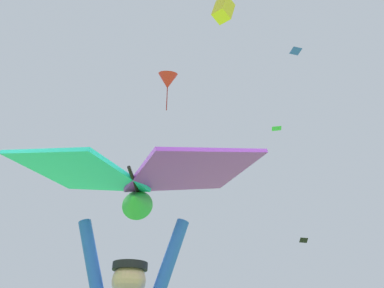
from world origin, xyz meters
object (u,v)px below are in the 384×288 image
held_stunt_kite (135,178)px  distant_kite_blue_mid_right (296,51)px  distant_kite_green_mid_left (277,128)px  distant_kite_red_overhead_distant (168,81)px  distant_kite_black_low_left (304,240)px  distant_kite_yellow_far_center (223,10)px

held_stunt_kite → distant_kite_blue_mid_right: bearing=82.3°
distant_kite_green_mid_left → distant_kite_red_overhead_distant: bearing=-151.4°
held_stunt_kite → distant_kite_black_low_left: 30.25m
distant_kite_green_mid_left → distant_kite_black_low_left: size_ratio=0.95×
held_stunt_kite → distant_kite_yellow_far_center: distant_kite_yellow_far_center is taller
distant_kite_blue_mid_right → distant_kite_red_overhead_distant: 8.49m
distant_kite_green_mid_left → distant_kite_black_low_left: 12.27m
distant_kite_blue_mid_right → distant_kite_red_overhead_distant: size_ratio=0.25×
distant_kite_blue_mid_right → distant_kite_green_mid_left: (-1.92, 1.63, -4.56)m
distant_kite_blue_mid_right → distant_kite_black_low_left: distant_kite_blue_mid_right is taller
held_stunt_kite → distant_kite_black_low_left: (0.70, 29.44, 6.94)m
held_stunt_kite → distant_kite_blue_mid_right: size_ratio=2.50×
distant_kite_black_low_left → distant_kite_blue_mid_right: bearing=-83.5°
distant_kite_green_mid_left → held_stunt_kite: bearing=-90.9°
held_stunt_kite → distant_kite_red_overhead_distant: size_ratio=0.61×
distant_kite_blue_mid_right → distant_kite_yellow_far_center: bearing=-124.5°
distant_kite_black_low_left → distant_kite_yellow_far_center: bearing=-96.4°
distant_kite_yellow_far_center → distant_kite_red_overhead_distant: size_ratio=0.49×
distant_kite_blue_mid_right → distant_kite_yellow_far_center: 6.34m
distant_kite_red_overhead_distant → distant_kite_black_low_left: size_ratio=3.53×
distant_kite_green_mid_left → distant_kite_yellow_far_center: (-1.64, -6.81, 3.82)m
distant_kite_red_overhead_distant → distant_kite_blue_mid_right: bearing=12.2°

